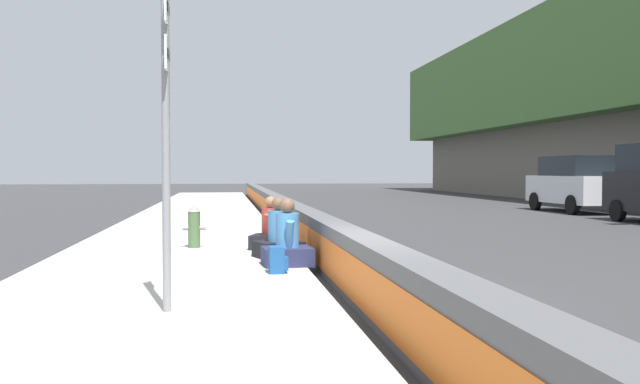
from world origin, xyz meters
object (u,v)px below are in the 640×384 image
Objects in this scene: fire_hydrant at (194,225)px; backpack at (277,260)px; seated_person_rear at (271,232)px; route_sign_post at (166,122)px; parked_car_fourth at (575,183)px; seated_person_foreground at (287,244)px; seated_person_middle at (279,239)px.

fire_hydrant reaches higher than backpack.
seated_person_rear reaches higher than fire_hydrant.
backpack is (2.60, -1.41, -1.88)m from route_sign_post.
route_sign_post is at bearing 140.81° from parked_car_fourth.
route_sign_post is 9.00× the size of backpack.
route_sign_post is 3.51m from backpack.
fire_hydrant is at bearing -0.22° from route_sign_post.
parked_car_fourth is (14.64, -13.07, 0.70)m from seated_person_foreground.
fire_hydrant is 0.85× the size of seated_person_rear.
route_sign_post is 3.46× the size of seated_person_rear.
parked_car_fourth reaches higher than fire_hydrant.
parked_car_fourth reaches higher than seated_person_rear.
fire_hydrant is 0.80× the size of seated_person_foreground.
seated_person_middle is 18.93m from parked_car_fourth.
seated_person_foreground is at bearing -176.61° from seated_person_middle.
seated_person_middle is (-1.78, -1.55, -0.11)m from fire_hydrant.
seated_person_middle is 2.70× the size of backpack.
seated_person_middle reaches higher than fire_hydrant.
backpack is at bearing 139.26° from parked_car_fourth.
seated_person_foreground is 1.02× the size of seated_person_middle.
route_sign_post is at bearing 165.09° from seated_person_rear.
seated_person_rear is at bearing -106.81° from fire_hydrant.
parked_car_fourth is (13.62, -13.13, 0.71)m from seated_person_middle.
fire_hydrant is 1.58m from seated_person_rear.
route_sign_post is at bearing 179.78° from fire_hydrant.
fire_hydrant is at bearing 29.92° from seated_person_foreground.
seated_person_middle reaches higher than seated_person_rear.
seated_person_middle is at bearing -19.63° from route_sign_post.
parked_car_fourth is at bearing -40.74° from backpack.
backpack is 0.08× the size of parked_car_fourth.
backpack is (-1.81, 0.16, -0.14)m from seated_person_middle.
route_sign_post reaches higher than backpack.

